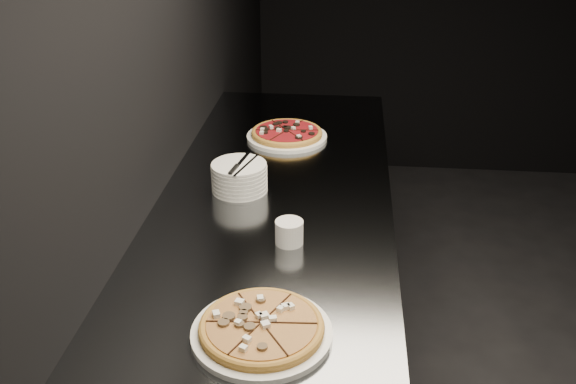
# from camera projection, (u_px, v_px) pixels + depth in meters

# --- Properties ---
(wall_left) EXTENTS (0.02, 5.00, 2.80)m
(wall_left) POSITION_uv_depth(u_px,v_px,m) (130.00, 60.00, 1.72)
(wall_left) COLOR black
(wall_left) RESTS_ON floor
(counter) EXTENTS (0.74, 2.44, 0.92)m
(counter) POSITION_uv_depth(u_px,v_px,m) (271.00, 344.00, 2.11)
(counter) COLOR slate
(counter) RESTS_ON floor
(pizza_mushroom) EXTENTS (0.32, 0.32, 0.04)m
(pizza_mushroom) POSITION_uv_depth(u_px,v_px,m) (262.00, 328.00, 1.43)
(pizza_mushroom) COLOR white
(pizza_mushroom) RESTS_ON counter
(pizza_tomato) EXTENTS (0.31, 0.31, 0.04)m
(pizza_tomato) POSITION_uv_depth(u_px,v_px,m) (287.00, 134.00, 2.49)
(pizza_tomato) COLOR white
(pizza_tomato) RESTS_ON counter
(plate_stack) EXTENTS (0.18, 0.18, 0.09)m
(plate_stack) POSITION_uv_depth(u_px,v_px,m) (239.00, 177.00, 2.07)
(plate_stack) COLOR white
(plate_stack) RESTS_ON counter
(cutlery) EXTENTS (0.09, 0.18, 0.01)m
(cutlery) POSITION_uv_depth(u_px,v_px,m) (240.00, 165.00, 2.04)
(cutlery) COLOR silver
(cutlery) RESTS_ON plate_stack
(ramekin) EXTENTS (0.08, 0.08, 0.07)m
(ramekin) POSITION_uv_depth(u_px,v_px,m) (289.00, 232.00, 1.78)
(ramekin) COLOR silver
(ramekin) RESTS_ON counter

